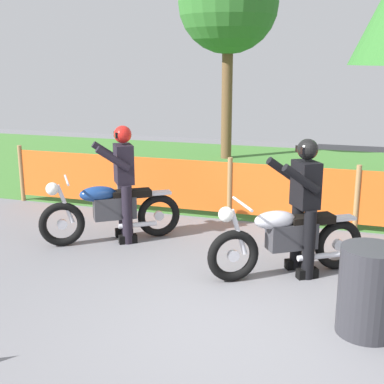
% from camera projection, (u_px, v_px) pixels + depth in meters
% --- Properties ---
extents(ground, '(24.00, 24.00, 0.02)m').
position_uv_depth(ground, '(244.00, 326.00, 5.27)').
color(ground, slate).
extents(grass_verge, '(24.00, 7.50, 0.01)m').
position_uv_depth(grass_verge, '(311.00, 176.00, 11.87)').
color(grass_verge, '#427A33').
rests_on(grass_verge, ground).
extents(barrier_fence, '(10.06, 0.08, 1.05)m').
position_uv_depth(barrier_fence, '(291.00, 193.00, 8.28)').
color(barrier_fence, '#997547').
rests_on(barrier_fence, ground).
extents(tree_leftmost, '(2.53, 2.53, 5.23)m').
position_uv_depth(tree_leftmost, '(228.00, 4.00, 13.09)').
color(tree_leftmost, brown).
rests_on(tree_leftmost, ground).
extents(motorcycle_lead, '(1.78, 1.22, 0.97)m').
position_uv_depth(motorcycle_lead, '(287.00, 239.00, 6.38)').
color(motorcycle_lead, black).
rests_on(motorcycle_lead, ground).
extents(motorcycle_trailing, '(1.75, 1.27, 0.97)m').
position_uv_depth(motorcycle_trailing, '(110.00, 210.00, 7.58)').
color(motorcycle_trailing, black).
rests_on(motorcycle_trailing, ground).
extents(rider_lead, '(0.73, 0.72, 1.69)m').
position_uv_depth(rider_lead, '(304.00, 202.00, 6.32)').
color(rider_lead, black).
rests_on(rider_lead, ground).
extents(rider_trailing, '(0.73, 0.72, 1.69)m').
position_uv_depth(rider_trailing, '(123.00, 179.00, 7.53)').
color(rider_trailing, black).
rests_on(rider_trailing, ground).
extents(spare_drum, '(0.58, 0.58, 0.88)m').
position_uv_depth(spare_drum, '(369.00, 291.00, 5.03)').
color(spare_drum, '#2D2D33').
rests_on(spare_drum, ground).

